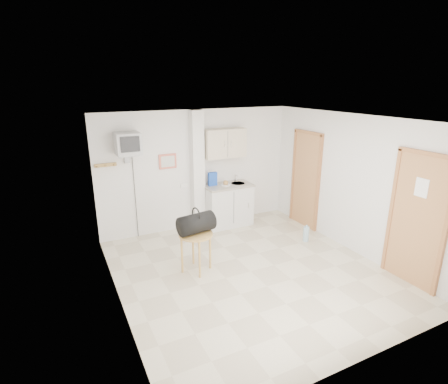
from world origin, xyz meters
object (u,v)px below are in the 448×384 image
crt_television (128,144)px  round_table (196,239)px  duffel_bag (196,223)px  water_bottle (306,234)px

crt_television → round_table: 2.19m
duffel_bag → crt_television: bearing=104.6°
crt_television → duffel_bag: bearing=-66.2°
crt_television → duffel_bag: (0.69, -1.55, -1.10)m
crt_television → water_bottle: 3.82m
round_table → duffel_bag: (0.03, 0.03, 0.27)m
crt_television → duffel_bag: 2.02m
crt_television → round_table: bearing=-67.3°
round_table → water_bottle: bearing=2.0°
crt_television → duffel_bag: crt_television is taller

